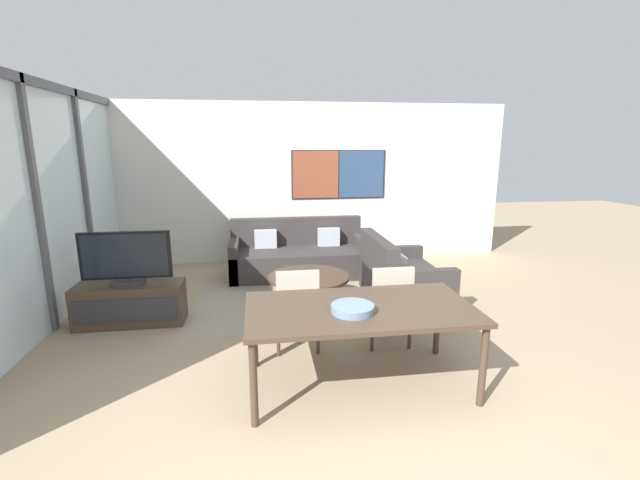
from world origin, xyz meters
name	(u,v)px	position (x,y,z in m)	size (l,w,h in m)	color
ground_plane	(393,472)	(0.00, 0.00, 0.00)	(24.00, 24.00, 0.00)	#9E896B
wall_back	(305,183)	(0.02, 5.36, 1.41)	(7.43, 0.09, 2.80)	silver
window_wall_left	(33,197)	(-3.21, 2.68, 1.53)	(0.07, 5.36, 2.80)	silver
area_rug	(309,305)	(-0.19, 3.00, 0.00)	(2.94, 1.60, 0.01)	gray
tv_console	(131,304)	(-2.35, 2.73, 0.25)	(1.23, 0.42, 0.49)	#423326
television	(126,259)	(-2.35, 2.73, 0.80)	(1.01, 0.20, 0.63)	#2D2D33
sofa_main	(298,257)	(-0.19, 4.48, 0.28)	(2.19, 0.93, 0.88)	#383333
sofa_side	(398,280)	(1.04, 3.04, 0.28)	(0.93, 1.36, 0.88)	#383333
coffee_table	(309,283)	(-0.19, 3.00, 0.31)	(1.06, 1.06, 0.42)	#423326
dining_table	(360,313)	(0.02, 1.06, 0.67)	(1.95, 1.02, 0.73)	#423326
dining_chair_left	(297,304)	(-0.46, 1.80, 0.50)	(0.46, 0.46, 0.89)	#B2A899
dining_chair_centre	(389,300)	(0.50, 1.77, 0.50)	(0.46, 0.46, 0.89)	#B2A899
fruit_bowl	(353,308)	(-0.07, 0.95, 0.77)	(0.36, 0.36, 0.06)	slate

